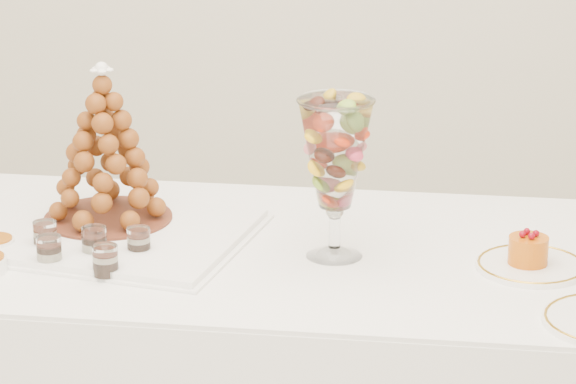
# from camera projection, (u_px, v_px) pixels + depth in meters

# --- Properties ---
(lace_tray) EXTENTS (0.71, 0.58, 0.02)m
(lace_tray) POSITION_uv_depth(u_px,v_px,m) (102.00, 232.00, 3.08)
(lace_tray) COLOR white
(lace_tray) RESTS_ON buffet_table
(macaron_vase) EXTENTS (0.16, 0.16, 0.35)m
(macaron_vase) POSITION_uv_depth(u_px,v_px,m) (335.00, 156.00, 2.90)
(macaron_vase) COLOR white
(macaron_vase) RESTS_ON buffet_table
(cake_plate) EXTENTS (0.24, 0.24, 0.01)m
(cake_plate) POSITION_uv_depth(u_px,v_px,m) (531.00, 266.00, 2.90)
(cake_plate) COLOR white
(cake_plate) RESTS_ON buffet_table
(verrine_a) EXTENTS (0.06, 0.06, 0.07)m
(verrine_a) POSITION_uv_depth(u_px,v_px,m) (45.00, 237.00, 2.98)
(verrine_a) COLOR white
(verrine_a) RESTS_ON buffet_table
(verrine_b) EXTENTS (0.07, 0.07, 0.07)m
(verrine_b) POSITION_uv_depth(u_px,v_px,m) (94.00, 244.00, 2.94)
(verrine_b) COLOR white
(verrine_b) RESTS_ON buffet_table
(verrine_c) EXTENTS (0.06, 0.06, 0.07)m
(verrine_c) POSITION_uv_depth(u_px,v_px,m) (139.00, 243.00, 2.95)
(verrine_c) COLOR white
(verrine_c) RESTS_ON buffet_table
(verrine_d) EXTENTS (0.06, 0.06, 0.07)m
(verrine_d) POSITION_uv_depth(u_px,v_px,m) (49.00, 252.00, 2.89)
(verrine_d) COLOR white
(verrine_d) RESTS_ON buffet_table
(verrine_e) EXTENTS (0.07, 0.07, 0.07)m
(verrine_e) POSITION_uv_depth(u_px,v_px,m) (105.00, 262.00, 2.84)
(verrine_e) COLOR white
(verrine_e) RESTS_ON buffet_table
(croquembouche) EXTENTS (0.30, 0.30, 0.37)m
(croquembouche) POSITION_uv_depth(u_px,v_px,m) (105.00, 144.00, 3.08)
(croquembouche) COLOR #602A19
(croquembouche) RESTS_ON lace_tray
(mousse_cake) EXTENTS (0.09, 0.09, 0.07)m
(mousse_cake) POSITION_uv_depth(u_px,v_px,m) (528.00, 250.00, 2.89)
(mousse_cake) COLOR #C25709
(mousse_cake) RESTS_ON cake_plate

